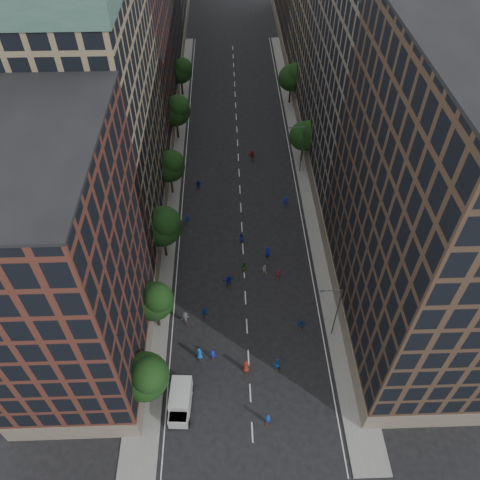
{
  "coord_description": "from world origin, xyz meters",
  "views": [
    {
      "loc": [
        -1.98,
        -19.73,
        50.87
      ],
      "look_at": [
        -0.44,
        26.85,
        2.0
      ],
      "focal_mm": 35.0,
      "sensor_mm": 36.0,
      "label": 1
    }
  ],
  "objects": [
    {
      "name": "tree_left_0",
      "position": [
        -11.01,
        3.85,
        5.96
      ],
      "size": [
        5.2,
        5.2,
        8.83
      ],
      "color": "black",
      "rests_on": "ground"
    },
    {
      "name": "bldg_right_c",
      "position": [
        19.0,
        71.0,
        17.5
      ],
      "size": [
        14.0,
        26.0,
        35.0
      ],
      "primitive_type": "cube",
      "color": "#7F6E53",
      "rests_on": "ground"
    },
    {
      "name": "bldg_left_b",
      "position": [
        -19.0,
        35.0,
        17.0
      ],
      "size": [
        14.0,
        26.0,
        34.0
      ],
      "primitive_type": "cube",
      "color": "#7F6E53",
      "rests_on": "ground"
    },
    {
      "name": "skater_15",
      "position": [
        7.18,
        36.05,
        0.94
      ],
      "size": [
        1.38,
        1.06,
        1.88
      ],
      "primitive_type": "imported",
      "rotation": [
        0.0,
        0.0,
        2.8
      ],
      "color": "#121992",
      "rests_on": "ground"
    },
    {
      "name": "skater_9",
      "position": [
        -7.85,
        14.35,
        0.96
      ],
      "size": [
        1.43,
        1.16,
        1.92
      ],
      "primitive_type": "imported",
      "rotation": [
        0.0,
        0.0,
        3.57
      ],
      "color": "#444348",
      "rests_on": "ground"
    },
    {
      "name": "tree_left_3",
      "position": [
        -11.02,
        39.85,
        5.82
      ],
      "size": [
        5.0,
        5.0,
        8.58
      ],
      "color": "black",
      "rests_on": "ground"
    },
    {
      "name": "bldg_right_b",
      "position": [
        19.0,
        44.0,
        16.5
      ],
      "size": [
        14.0,
        28.0,
        33.0
      ],
      "primitive_type": "cube",
      "color": "#615950",
      "rests_on": "ground"
    },
    {
      "name": "tree_left_4",
      "position": [
        -11.0,
        55.84,
        6.1
      ],
      "size": [
        5.4,
        5.4,
        9.08
      ],
      "color": "black",
      "rests_on": "ground"
    },
    {
      "name": "skater_16",
      "position": [
        -6.93,
        40.8,
        0.92
      ],
      "size": [
        1.13,
        0.6,
        1.85
      ],
      "primitive_type": "imported",
      "rotation": [
        0.0,
        0.0,
        3.0
      ],
      "color": "#1625B4",
      "rests_on": "ground"
    },
    {
      "name": "tree_right_b",
      "position": [
        11.39,
        67.85,
        5.96
      ],
      "size": [
        5.2,
        5.2,
        8.83
      ],
      "color": "black",
      "rests_on": "ground"
    },
    {
      "name": "skater_4",
      "position": [
        -5.29,
        15.28,
        0.85
      ],
      "size": [
        1.08,
        0.75,
        1.7
      ],
      "primitive_type": "imported",
      "rotation": [
        0.0,
        0.0,
        3.51
      ],
      "color": "#123696",
      "rests_on": "ground"
    },
    {
      "name": "bldg_right_a",
      "position": [
        19.0,
        15.0,
        18.0
      ],
      "size": [
        14.0,
        30.0,
        36.0
      ],
      "primitive_type": "cube",
      "color": "#422F23",
      "rests_on": "ground"
    },
    {
      "name": "streetlamp_near",
      "position": [
        10.37,
        12.0,
        5.17
      ],
      "size": [
        2.64,
        0.22,
        9.06
      ],
      "color": "#595B60",
      "rests_on": "ground"
    },
    {
      "name": "bldg_left_a",
      "position": [
        -19.0,
        11.0,
        15.0
      ],
      "size": [
        14.0,
        22.0,
        30.0
      ],
      "primitive_type": "cube",
      "color": "#4E261D",
      "rests_on": "ground"
    },
    {
      "name": "skater_2",
      "position": [
        3.29,
        7.51,
        0.92
      ],
      "size": [
        0.92,
        0.72,
        1.85
      ],
      "primitive_type": "imported",
      "rotation": [
        0.0,
        0.0,
        3.17
      ],
      "color": "#1550AB",
      "rests_on": "ground"
    },
    {
      "name": "sidewalk_left",
      "position": [
        -12.0,
        47.5,
        0.07
      ],
      "size": [
        4.0,
        105.0,
        0.15
      ],
      "primitive_type": "cube",
      "color": "slate",
      "rests_on": "ground"
    },
    {
      "name": "tree_left_2",
      "position": [
        -10.99,
        25.83,
        6.36
      ],
      "size": [
        5.6,
        5.6,
        9.45
      ],
      "color": "black",
      "rests_on": "ground"
    },
    {
      "name": "bldg_left_c",
      "position": [
        -19.0,
        58.0,
        14.0
      ],
      "size": [
        14.0,
        20.0,
        28.0
      ],
      "primitive_type": "cube",
      "color": "#4E261D",
      "rests_on": "ground"
    },
    {
      "name": "skater_11",
      "position": [
        -2.22,
        20.33,
        0.9
      ],
      "size": [
        1.74,
        0.85,
        1.8
      ],
      "primitive_type": "imported",
      "rotation": [
        0.0,
        0.0,
        3.34
      ],
      "color": "#132F9E",
      "rests_on": "ground"
    },
    {
      "name": "skater_13",
      "position": [
        -8.4,
        32.81,
        0.87
      ],
      "size": [
        0.74,
        0.61,
        1.74
      ],
      "primitive_type": "imported",
      "rotation": [
        0.0,
        0.0,
        3.5
      ],
      "color": "#143BA4",
      "rests_on": "ground"
    },
    {
      "name": "tree_left_5",
      "position": [
        -11.02,
        71.86,
        5.68
      ],
      "size": [
        4.8,
        4.8,
        8.33
      ],
      "color": "black",
      "rests_on": "ground"
    },
    {
      "name": "ground",
      "position": [
        0.0,
        40.0,
        0.0
      ],
      "size": [
        240.0,
        240.0,
        0.0
      ],
      "primitive_type": "plane",
      "color": "black",
      "rests_on": "ground"
    },
    {
      "name": "skater_17",
      "position": [
        2.48,
        48.78,
        0.91
      ],
      "size": [
        1.78,
        1.04,
        1.83
      ],
      "primitive_type": "imported",
      "rotation": [
        0.0,
        0.0,
        3.46
      ],
      "color": "#AA221C",
      "rests_on": "ground"
    },
    {
      "name": "streetlamp_far",
      "position": [
        10.37,
        45.0,
        5.17
      ],
      "size": [
        2.64,
        0.22,
        9.06
      ],
      "color": "#595B60",
      "rests_on": "ground"
    },
    {
      "name": "skater_3",
      "position": [
        -4.3,
        9.05,
        0.75
      ],
      "size": [
        1.02,
        0.65,
        1.51
      ],
      "primitive_type": "imported",
      "rotation": [
        0.0,
        0.0,
        3.04
      ],
      "color": "#1626B6",
      "rests_on": "ground"
    },
    {
      "name": "skater_5",
      "position": [
        6.81,
        13.08,
        0.76
      ],
      "size": [
        1.47,
        0.7,
        1.52
      ],
      "primitive_type": "imported",
      "rotation": [
        0.0,
        0.0,
        2.96
      ],
      "color": "#123D93",
      "rests_on": "ground"
    },
    {
      "name": "skater_6",
      "position": [
        -0.38,
        7.31,
        0.96
      ],
      "size": [
        0.98,
        0.69,
        1.92
      ],
      "primitive_type": "imported",
      "rotation": [
        0.0,
        0.0,
        3.23
      ],
      "color": "maroon",
      "rests_on": "ground"
    },
    {
      "name": "skater_8",
      "position": [
        2.82,
        22.28,
        0.76
      ],
      "size": [
        0.86,
        0.74,
        1.52
      ],
      "primitive_type": "imported",
      "rotation": [
        0.0,
        0.0,
        2.89
      ],
      "color": "silver",
      "rests_on": "ground"
    },
    {
      "name": "skater_7",
      "position": [
        4.67,
        21.28,
        0.83
      ],
      "size": [
        0.65,
        0.46,
        1.66
      ],
      "primitive_type": "imported",
      "rotation": [
        0.0,
        0.0,
        3.26
      ],
      "color": "maroon",
      "rests_on": "ground"
    },
    {
      "name": "tree_left_1",
      "position": [
        -11.02,
        13.86,
        5.55
      ],
      "size": [
        4.8,
        4.8,
        8.21
      ],
      "color": "black",
      "rests_on": "ground"
    },
    {
      "name": "skater_1",
      "position": [
        1.71,
        1.0,
        0.91
      ],
      "size": [
        0.72,
        0.53,
        1.82
      ],
      "primitive_type": "imported",
      "rotation": [
        0.0,
        0.0,
        2.99
      ],
      "color": "#153DAE",
      "rests_on": "ground"
    },
    {
      "name": "sidewalk_right",
      "position": [
        12.0,
        47.5,
        0.07
      ],
      "size": [
        4.0,
        105.0,
        0.15
      ],
      "primitive_type": "cube",
      "color": "slate",
      "rests_on": "ground"
    },
    {
      "name": "skater_12",
      "position": [
        3.48,
        25.4,
        0.89
      ],
      "size": [
        1.01,
        0.84,
        1.77
      ],
      "primitive_type": "imported",
      "rotation": [
        0.0,
        0.0,
        3.51
      ],
      "color": "#121D97",
      "rests_on": "ground"
    },
    {
      "name": "skater_14",
      "position": [
        -0.29,
        28.28,
        0.9
      ],
      "size": [
        1.05,
        0.93,
        1.8
      ],
      "primitive_type": "imported",
      "rotation": [
        0.0,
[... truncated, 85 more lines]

